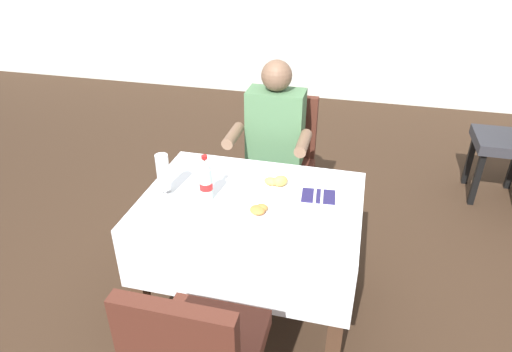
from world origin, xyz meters
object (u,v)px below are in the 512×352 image
object	(u,v)px
plate_near_camera	(258,213)
cola_bottle_primary	(206,181)
main_dining_table	(251,227)
napkin_cutlery_set	(318,196)
beer_glass_left	(163,175)
chair_far_diner_seat	(281,161)
plate_far_diner	(273,184)
seated_diner_far	(273,147)

from	to	relation	value
plate_near_camera	cola_bottle_primary	distance (m)	0.31
main_dining_table	napkin_cutlery_set	bearing A→B (deg)	17.90
main_dining_table	beer_glass_left	distance (m)	0.53
chair_far_diner_seat	napkin_cutlery_set	world-z (taller)	chair_far_diner_seat
beer_glass_left	cola_bottle_primary	world-z (taller)	cola_bottle_primary
napkin_cutlery_set	chair_far_diner_seat	bearing A→B (deg)	115.10
plate_near_camera	plate_far_diner	size ratio (longest dim) A/B	1.11
chair_far_diner_seat	seated_diner_far	distance (m)	0.19
beer_glass_left	napkin_cutlery_set	bearing A→B (deg)	12.27
chair_far_diner_seat	cola_bottle_primary	xyz separation A→B (m)	(-0.22, -0.86, 0.31)
main_dining_table	plate_near_camera	xyz separation A→B (m)	(0.07, -0.13, 0.19)
chair_far_diner_seat	plate_near_camera	world-z (taller)	chair_far_diner_seat
main_dining_table	beer_glass_left	size ratio (longest dim) A/B	4.88
plate_near_camera	plate_far_diner	distance (m)	0.28
seated_diner_far	napkin_cutlery_set	world-z (taller)	seated_diner_far
plate_near_camera	main_dining_table	bearing A→B (deg)	117.89
main_dining_table	plate_far_diner	world-z (taller)	plate_far_diner
main_dining_table	plate_near_camera	world-z (taller)	plate_near_camera
plate_far_diner	beer_glass_left	bearing A→B (deg)	-158.42
beer_glass_left	chair_far_diner_seat	bearing A→B (deg)	63.02
plate_far_diner	cola_bottle_primary	distance (m)	0.37
cola_bottle_primary	main_dining_table	bearing A→B (deg)	13.20
main_dining_table	seated_diner_far	bearing A→B (deg)	92.83
plate_near_camera	beer_glass_left	bearing A→B (deg)	172.36
cola_bottle_primary	napkin_cutlery_set	size ratio (longest dim) A/B	1.28
plate_far_diner	beer_glass_left	xyz separation A→B (m)	(-0.52, -0.21, 0.09)
plate_near_camera	cola_bottle_primary	bearing A→B (deg)	164.76
chair_far_diner_seat	plate_far_diner	size ratio (longest dim) A/B	4.37
chair_far_diner_seat	beer_glass_left	world-z (taller)	beer_glass_left
main_dining_table	napkin_cutlery_set	size ratio (longest dim) A/B	5.74
seated_diner_far	cola_bottle_primary	size ratio (longest dim) A/B	5.09
plate_near_camera	plate_far_diner	world-z (taller)	plate_far_diner
chair_far_diner_seat	seated_diner_far	world-z (taller)	seated_diner_far
chair_far_diner_seat	beer_glass_left	bearing A→B (deg)	-116.98
seated_diner_far	napkin_cutlery_set	size ratio (longest dim) A/B	6.51
main_dining_table	seated_diner_far	distance (m)	0.71
main_dining_table	seated_diner_far	xyz separation A→B (m)	(-0.03, 0.70, 0.14)
plate_near_camera	cola_bottle_primary	size ratio (longest dim) A/B	1.00
seated_diner_far	plate_far_diner	size ratio (longest dim) A/B	5.68
seated_diner_far	beer_glass_left	xyz separation A→B (m)	(-0.41, -0.76, 0.16)
chair_far_diner_seat	plate_near_camera	distance (m)	0.96
seated_diner_far	beer_glass_left	world-z (taller)	seated_diner_far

